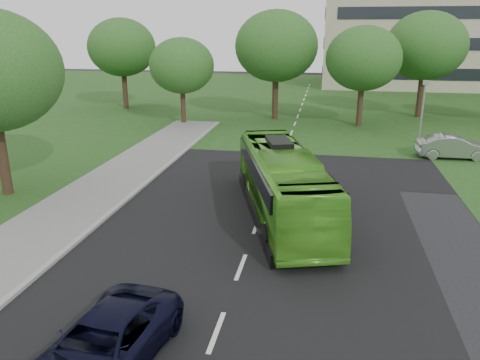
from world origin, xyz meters
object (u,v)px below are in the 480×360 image
Objects in this scene: tree_park_d at (426,46)px; bus at (283,183)px; tree_park_a at (182,66)px; tree_park_f at (122,47)px; camera_pole at (423,103)px; suv at (104,345)px; tree_park_b at (276,46)px; tree_park_c at (364,59)px; office_building at (463,0)px; sedan at (453,147)px.

bus is at bearing -110.92° from tree_park_d.
tree_park_a reaches higher than bus.
tree_park_d is 31.08m from tree_park_f.
tree_park_d is at bearing 0.66° from tree_park_f.
tree_park_a is 24.02m from bus.
tree_park_f reaches higher than camera_pole.
suv is (16.66, -39.58, -5.82)m from tree_park_f.
tree_park_b reaches higher than tree_park_a.
tree_park_a is 16.19m from tree_park_c.
office_building is at bearing 53.43° from bus.
tree_park_f is at bearing 108.68° from bus.
office_building is at bearing 54.46° from tree_park_b.
sedan is (21.74, -8.44, -4.49)m from tree_park_a.
tree_park_f is 0.83× the size of bus.
tree_park_b is at bearing -11.23° from tree_park_f.
tree_park_c reaches higher than camera_pole.
tree_park_d is at bearing 77.54° from suv.
tree_park_c is at bearing -12.06° from tree_park_f.
tree_park_a is 33.51m from suv.
tree_park_a is 11.58m from tree_park_f.
bus is (-20.96, -58.57, -10.89)m from office_building.
bus is 18.96m from camera_pole.
tree_park_c is (7.94, -1.96, -0.93)m from tree_park_b.
tree_park_c is 8.06m from camera_pole.
office_building is 48.72m from sedan.
suv is at bearing -109.84° from tree_park_d.
tree_park_f is (-31.08, -0.36, -0.33)m from tree_park_d.
sedan is (10.48, 12.45, -0.81)m from bus.
tree_park_c reaches higher than tree_park_a.
office_building is 8.32× the size of camera_pole.
tree_park_a is 0.81× the size of tree_park_f.
tree_park_a is 0.89× the size of tree_park_c.
tree_park_d is (6.12, 5.69, 0.91)m from tree_park_c.
bus is 11.94m from suv.
tree_park_c is at bearing 146.17° from camera_pole.
tree_park_c is at bearing 83.77° from suv.
tree_park_b reaches higher than camera_pole.
camera_pole is at bearing -99.11° from tree_park_d.
bus reaches higher than sedan.
suv is at bearing -90.56° from tree_park_b.
tree_park_b is 15.14m from camera_pole.
tree_park_a is at bearing -154.16° from tree_park_b.
tree_park_a is 20.82m from camera_pole.
tree_park_c is at bearing 7.00° from tree_park_a.
office_building reaches higher than suv.
tree_park_d is at bearing 19.07° from tree_park_a.
tree_park_b reaches higher than tree_park_c.
tree_park_c is 0.76× the size of bus.
camera_pole is (12.15, -8.21, -3.79)m from tree_park_b.
tree_park_d is 2.10× the size of sedan.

